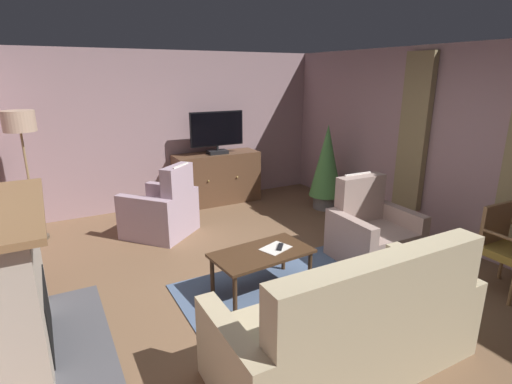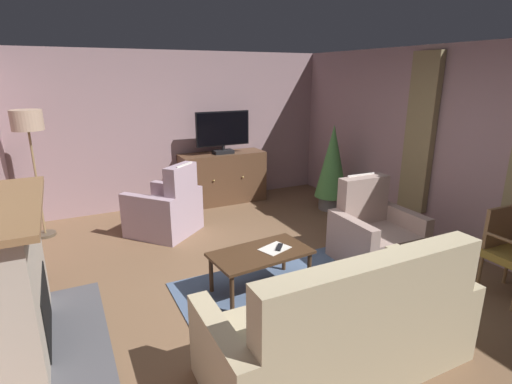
# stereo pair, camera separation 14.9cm
# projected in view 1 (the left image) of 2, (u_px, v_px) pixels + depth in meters

# --- Properties ---
(ground_plane) EXTENTS (5.81, 7.42, 0.04)m
(ground_plane) POSITION_uv_depth(u_px,v_px,m) (281.00, 293.00, 4.17)
(ground_plane) COLOR brown
(wall_back) EXTENTS (5.81, 0.10, 2.56)m
(wall_back) POSITION_uv_depth(u_px,v_px,m) (174.00, 130.00, 6.71)
(wall_back) COLOR gray
(wall_back) RESTS_ON ground_plane
(wall_right_with_window) EXTENTS (0.10, 7.42, 2.56)m
(wall_right_with_window) POSITION_uv_depth(u_px,v_px,m) (461.00, 149.00, 5.01)
(wall_right_with_window) COLOR #A6858B
(wall_right_with_window) RESTS_ON ground_plane
(curtain_panel_far) EXTENTS (0.10, 0.44, 2.15)m
(curtain_panel_far) POSITION_uv_depth(u_px,v_px,m) (414.00, 133.00, 5.48)
(curtain_panel_far) COLOR #8E7F56
(rug_central) EXTENTS (2.20, 2.10, 0.01)m
(rug_central) POSITION_uv_depth(u_px,v_px,m) (307.00, 306.00, 3.89)
(rug_central) COLOR slate
(rug_central) RESTS_ON ground_plane
(fireplace) EXTENTS (0.87, 1.64, 1.27)m
(fireplace) POSITION_uv_depth(u_px,v_px,m) (16.00, 288.00, 3.07)
(fireplace) COLOR #4C4C51
(fireplace) RESTS_ON ground_plane
(tv_cabinet) EXTENTS (1.48, 0.53, 0.88)m
(tv_cabinet) POSITION_uv_depth(u_px,v_px,m) (217.00, 179.00, 6.94)
(tv_cabinet) COLOR #402A1C
(tv_cabinet) RESTS_ON ground_plane
(television) EXTENTS (0.94, 0.20, 0.72)m
(television) POSITION_uv_depth(u_px,v_px,m) (217.00, 132.00, 6.65)
(television) COLOR black
(television) RESTS_ON tv_cabinet
(coffee_table) EXTENTS (1.06, 0.64, 0.44)m
(coffee_table) POSITION_uv_depth(u_px,v_px,m) (262.00, 256.00, 4.08)
(coffee_table) COLOR #422B19
(coffee_table) RESTS_ON ground_plane
(tv_remote) EXTENTS (0.15, 0.16, 0.02)m
(tv_remote) POSITION_uv_depth(u_px,v_px,m) (280.00, 247.00, 4.15)
(tv_remote) COLOR black
(tv_remote) RESTS_ON coffee_table
(folded_newspaper) EXTENTS (0.36, 0.31, 0.01)m
(folded_newspaper) POSITION_uv_depth(u_px,v_px,m) (276.00, 248.00, 4.15)
(folded_newspaper) COLOR silver
(folded_newspaper) RESTS_ON coffee_table
(sofa_floral) EXTENTS (2.06, 0.90, 1.07)m
(sofa_floral) POSITION_uv_depth(u_px,v_px,m) (349.00, 330.00, 2.98)
(sofa_floral) COLOR tan
(sofa_floral) RESTS_ON ground_plane
(armchair_angled_to_table) EXTENTS (1.15, 1.16, 1.04)m
(armchair_angled_to_table) POSITION_uv_depth(u_px,v_px,m) (162.00, 212.00, 5.56)
(armchair_angled_to_table) COLOR #AD93A3
(armchair_angled_to_table) RESTS_ON ground_plane
(armchair_by_fireplace) EXTENTS (0.94, 0.83, 1.01)m
(armchair_by_fireplace) POSITION_uv_depth(u_px,v_px,m) (372.00, 233.00, 4.86)
(armchair_by_fireplace) COLOR #A3897F
(armchair_by_fireplace) RESTS_ON ground_plane
(side_chair_mid_row) EXTENTS (0.51, 0.45, 0.91)m
(side_chair_mid_row) POSITION_uv_depth(u_px,v_px,m) (506.00, 245.00, 4.08)
(side_chair_mid_row) COLOR olive
(side_chair_mid_row) RESTS_ON ground_plane
(potted_plant_on_hearth_side) EXTENTS (0.54, 0.54, 1.41)m
(potted_plant_on_hearth_side) POSITION_uv_depth(u_px,v_px,m) (327.00, 164.00, 6.54)
(potted_plant_on_hearth_side) COLOR slate
(potted_plant_on_hearth_side) RESTS_ON ground_plane
(floor_lamp) EXTENTS (0.39, 0.39, 1.75)m
(floor_lamp) POSITION_uv_depth(u_px,v_px,m) (21.00, 132.00, 5.06)
(floor_lamp) COLOR #4C4233
(floor_lamp) RESTS_ON ground_plane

